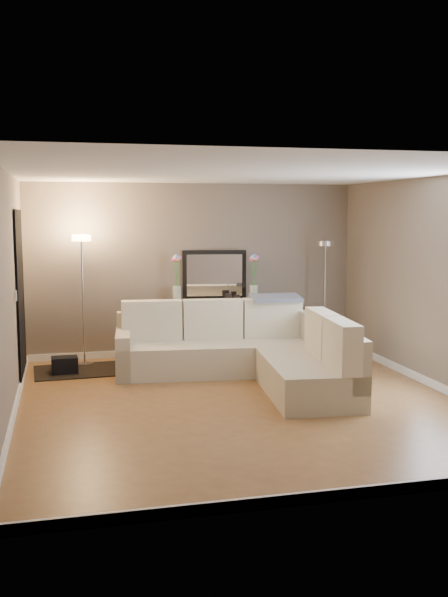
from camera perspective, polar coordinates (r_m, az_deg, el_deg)
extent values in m
cube|color=#936235|center=(7.73, 1.41, -8.90)|extent=(5.00, 5.50, 0.01)
cube|color=white|center=(7.43, 1.48, 10.81)|extent=(5.00, 5.50, 0.01)
cube|color=#786B5D|center=(10.14, -2.60, 2.49)|extent=(5.00, 0.02, 2.60)
cube|color=#786B5D|center=(4.88, 9.88, -2.86)|extent=(5.00, 0.02, 2.60)
cube|color=#786B5D|center=(7.24, -18.13, 0.19)|extent=(0.02, 5.50, 2.60)
cube|color=#786B5D|center=(8.47, 18.08, 1.18)|extent=(0.02, 5.50, 2.60)
cube|color=white|center=(10.30, -2.54, -4.46)|extent=(5.00, 0.03, 0.10)
cube|color=white|center=(5.27, 9.46, -16.32)|extent=(5.00, 0.03, 0.10)
cube|color=white|center=(7.49, -17.55, -9.34)|extent=(0.03, 5.50, 0.10)
cube|color=white|center=(8.67, 17.61, -7.06)|extent=(0.03, 5.50, 0.10)
cube|color=black|center=(8.94, -17.05, 0.24)|extent=(0.02, 1.20, 2.20)
cube|color=white|center=(8.09, -17.42, 0.22)|extent=(0.02, 0.08, 0.12)
cube|color=beige|center=(9.07, -0.44, -5.04)|extent=(2.82, 1.22, 0.42)
cube|color=beige|center=(9.37, -0.73, -2.80)|extent=(2.75, 0.49, 0.59)
cube|color=beige|center=(8.99, -8.62, -4.69)|extent=(0.28, 0.96, 0.59)
cube|color=beige|center=(7.98, 7.21, -6.82)|extent=(1.11, 1.77, 0.42)
cube|color=beige|center=(8.46, 8.83, -3.99)|extent=(0.48, 2.64, 0.59)
cube|color=#F2E8C6|center=(9.16, -6.21, -1.87)|extent=(0.84, 0.31, 0.55)
cube|color=#F2E8C6|center=(9.22, -0.97, -1.77)|extent=(0.84, 0.31, 0.55)
cube|color=#F2E8C6|center=(9.36, 4.16, -1.66)|extent=(0.84, 0.31, 0.55)
cube|color=#F2E8C6|center=(8.25, 8.40, -2.94)|extent=(0.31, 0.78, 0.55)
cube|color=#F2E8C6|center=(7.51, 10.08, -3.99)|extent=(0.31, 0.78, 0.55)
cube|color=slate|center=(9.34, 4.46, 0.05)|extent=(0.71, 0.44, 0.09)
cube|color=black|center=(9.98, -0.74, -0.33)|extent=(1.41, 0.55, 0.04)
cube|color=black|center=(9.87, -4.33, -2.92)|extent=(0.05, 0.05, 0.80)
cube|color=black|center=(10.16, -4.38, -2.63)|extent=(0.05, 0.05, 0.80)
cube|color=black|center=(9.98, 2.97, -2.79)|extent=(0.05, 0.05, 0.80)
cube|color=black|center=(10.27, 2.71, -2.51)|extent=(0.05, 0.05, 0.80)
cube|color=black|center=(10.09, -0.73, -3.90)|extent=(1.32, 0.51, 0.03)
cube|color=#BF3333|center=(10.03, -3.95, -3.30)|extent=(0.05, 0.17, 0.20)
cube|color=#3359A5|center=(10.03, -3.71, -3.24)|extent=(0.06, 0.17, 0.22)
cube|color=gold|center=(10.03, -3.42, -3.17)|extent=(0.07, 0.17, 0.24)
cube|color=#3F7F4C|center=(10.04, -3.10, -3.29)|extent=(0.07, 0.17, 0.20)
cube|color=#994C99|center=(10.04, -2.82, -3.22)|extent=(0.05, 0.17, 0.22)
cube|color=orange|center=(10.04, -2.57, -3.16)|extent=(0.06, 0.17, 0.24)
cube|color=#262626|center=(10.05, -2.29, -3.27)|extent=(0.07, 0.17, 0.20)
cube|color=#4C99B2|center=(10.05, -1.97, -3.21)|extent=(0.07, 0.17, 0.22)
cube|color=#B2A58C|center=(10.05, -1.69, -3.15)|extent=(0.05, 0.17, 0.24)
cube|color=brown|center=(10.06, -1.44, -3.26)|extent=(0.06, 0.17, 0.20)
cube|color=navy|center=(10.06, -1.16, -3.20)|extent=(0.07, 0.17, 0.22)
cube|color=gold|center=(10.06, -0.84, -3.13)|extent=(0.07, 0.17, 0.24)
cube|color=black|center=(10.12, -0.83, 2.01)|extent=(0.97, 0.17, 0.76)
cube|color=white|center=(10.10, -0.82, 2.00)|extent=(0.84, 0.12, 0.63)
cube|color=#BF4F21|center=(9.94, -1.44, -0.23)|extent=(0.21, 0.15, 0.04)
cube|color=black|center=(9.94, 0.38, 0.05)|extent=(0.11, 0.04, 0.14)
cube|color=black|center=(9.96, 1.11, 0.00)|extent=(0.09, 0.03, 0.12)
cylinder|color=silver|center=(9.94, -4.07, 0.37)|extent=(0.14, 0.14, 0.25)
cylinder|color=#38722D|center=(9.90, -4.19, 2.06)|extent=(0.10, 0.02, 0.43)
sphere|color=#E5598C|center=(9.89, -4.34, 3.34)|extent=(0.08, 0.08, 0.07)
cylinder|color=#38722D|center=(9.90, -4.14, 2.12)|extent=(0.06, 0.02, 0.46)
sphere|color=white|center=(9.88, -4.22, 3.46)|extent=(0.08, 0.08, 0.07)
cylinder|color=#38722D|center=(9.90, -4.09, 2.19)|extent=(0.01, 0.01, 0.49)
sphere|color=#598CE5|center=(9.88, -4.10, 3.59)|extent=(0.08, 0.08, 0.07)
cylinder|color=#38722D|center=(9.90, -4.03, 2.06)|extent=(0.06, 0.02, 0.44)
sphere|color=#E58C4C|center=(9.89, -3.98, 3.34)|extent=(0.08, 0.08, 0.07)
cylinder|color=#38722D|center=(9.90, -3.98, 2.13)|extent=(0.11, 0.02, 0.46)
sphere|color=#D866B2|center=(9.89, -3.86, 3.47)|extent=(0.08, 0.08, 0.07)
cylinder|color=silver|center=(10.04, 2.57, 0.45)|extent=(0.14, 0.14, 0.25)
cylinder|color=#38722D|center=(10.00, 2.47, 2.13)|extent=(0.10, 0.02, 0.43)
sphere|color=#E5598C|center=(9.98, 2.35, 3.39)|extent=(0.08, 0.08, 0.07)
cylinder|color=#38722D|center=(10.01, 2.52, 2.19)|extent=(0.06, 0.02, 0.46)
sphere|color=white|center=(9.99, 2.47, 3.52)|extent=(0.08, 0.08, 0.07)
cylinder|color=#38722D|center=(10.01, 2.58, 2.25)|extent=(0.01, 0.01, 0.49)
sphere|color=#598CE5|center=(9.99, 2.59, 3.64)|extent=(0.08, 0.08, 0.07)
cylinder|color=#38722D|center=(10.01, 2.63, 2.13)|extent=(0.06, 0.02, 0.44)
sphere|color=#E58C4C|center=(9.99, 2.70, 3.40)|extent=(0.08, 0.08, 0.07)
cylinder|color=#38722D|center=(10.01, 2.68, 2.19)|extent=(0.11, 0.02, 0.46)
sphere|color=#D866B2|center=(9.99, 2.82, 3.52)|extent=(0.08, 0.08, 0.07)
cylinder|color=silver|center=(9.73, -11.86, -5.52)|extent=(0.25, 0.25, 0.03)
cylinder|color=silver|center=(9.58, -11.99, -0.39)|extent=(0.03, 0.03, 1.76)
cylinder|color=#FFBF72|center=(9.50, -12.14, 5.08)|extent=(0.27, 0.27, 0.08)
cylinder|color=silver|center=(10.40, 8.54, -4.62)|extent=(0.29, 0.29, 0.03)
cylinder|color=silver|center=(10.27, 8.63, -0.10)|extent=(0.03, 0.03, 1.65)
cylinder|color=silver|center=(10.19, 8.72, 4.70)|extent=(0.31, 0.31, 0.08)
cube|color=black|center=(9.38, -12.28, -6.06)|extent=(1.25, 0.97, 0.02)
cube|color=black|center=(9.25, -13.50, -5.56)|extent=(0.35, 0.26, 0.22)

